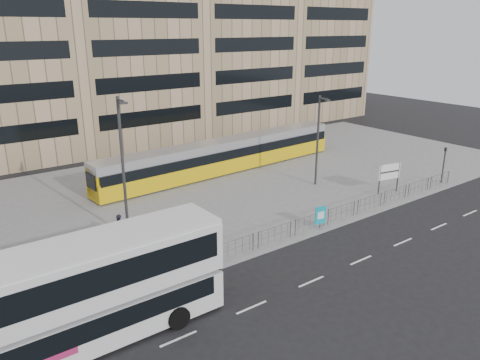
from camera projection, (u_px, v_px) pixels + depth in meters
ground at (288, 245)px, 28.88m from camera, size 120.00×120.00×0.00m
plaza at (189, 191)px, 38.01m from camera, size 64.00×24.00×0.15m
kerb at (288, 243)px, 28.89m from camera, size 64.00×0.25×0.17m
building_row at (95, 25)px, 51.87m from camera, size 70.40×18.40×31.20m
pedestrian_barrier at (307, 220)px, 30.08m from camera, size 32.07×0.07×1.10m
road_markings at (349, 265)px, 26.39m from camera, size 62.00×0.12×0.01m
double_decker_bus at (89, 290)px, 19.23m from camera, size 11.63×3.04×4.65m
tram at (224, 156)px, 42.50m from camera, size 25.24×3.83×2.96m
station_sign at (389, 173)px, 36.94m from camera, size 2.05×0.51×2.39m
ad_panel at (321, 216)px, 30.63m from camera, size 0.80×0.23×1.51m
pedestrian at (120, 228)px, 28.82m from camera, size 0.56×0.72×1.76m
traffic_light_west at (145, 248)px, 23.78m from camera, size 0.22×0.24×3.10m
traffic_light_east at (444, 160)px, 39.22m from camera, size 0.19×0.22×3.10m
lamp_post_west at (123, 164)px, 28.11m from camera, size 0.45×1.04×8.87m
lamp_post_east at (318, 137)px, 38.13m from camera, size 0.45×1.04×7.45m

